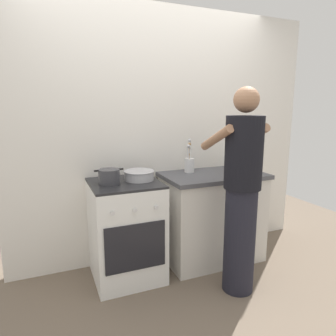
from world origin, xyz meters
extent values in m
plane|color=#6B5B4C|center=(0.00, 0.00, 0.00)|extent=(6.00, 6.00, 0.00)
cube|color=silver|center=(0.20, 0.50, 1.25)|extent=(3.20, 0.10, 2.50)
cube|color=silver|center=(0.55, 0.15, 0.43)|extent=(0.96, 0.56, 0.86)
cube|color=#4C4C51|center=(0.55, 0.15, 0.88)|extent=(1.00, 0.60, 0.04)
cube|color=white|center=(-0.35, 0.15, 0.44)|extent=(0.60, 0.60, 0.88)
cube|color=#232326|center=(-0.35, 0.15, 0.89)|extent=(0.60, 0.60, 0.02)
cube|color=black|center=(-0.35, -0.16, 0.42)|extent=(0.51, 0.01, 0.40)
cylinder|color=silver|center=(-0.53, -0.16, 0.74)|extent=(0.04, 0.01, 0.04)
cylinder|color=silver|center=(-0.35, -0.16, 0.74)|extent=(0.04, 0.01, 0.04)
cylinder|color=silver|center=(-0.17, -0.16, 0.74)|extent=(0.04, 0.01, 0.04)
cylinder|color=#38383D|center=(-0.49, 0.12, 0.97)|extent=(0.18, 0.18, 0.13)
cube|color=black|center=(-0.60, 0.12, 1.03)|extent=(0.04, 0.02, 0.01)
cube|color=black|center=(-0.38, 0.12, 1.03)|extent=(0.04, 0.02, 0.01)
cylinder|color=#B7B7BC|center=(-0.21, 0.17, 0.94)|extent=(0.26, 0.26, 0.09)
torus|color=#B7B7BC|center=(-0.21, 0.17, 0.98)|extent=(0.28, 0.28, 0.01)
cylinder|color=silver|center=(0.36, 0.30, 0.97)|extent=(0.10, 0.10, 0.14)
cylinder|color=#B7BABF|center=(0.36, 0.31, 1.06)|extent=(0.04, 0.01, 0.30)
sphere|color=#B7BABF|center=(0.36, 0.31, 1.22)|extent=(0.03, 0.03, 0.03)
cylinder|color=white|center=(0.36, 0.30, 1.04)|extent=(0.04, 0.05, 0.22)
sphere|color=white|center=(0.36, 0.30, 1.16)|extent=(0.03, 0.03, 0.03)
cylinder|color=silver|center=(0.34, 0.30, 1.04)|extent=(0.03, 0.04, 0.23)
sphere|color=silver|center=(0.34, 0.30, 1.17)|extent=(0.03, 0.03, 0.03)
cylinder|color=#9E7547|center=(0.36, 0.30, 1.05)|extent=(0.03, 0.06, 0.25)
sphere|color=#9E7547|center=(0.36, 0.30, 1.18)|extent=(0.03, 0.03, 0.03)
cylinder|color=gold|center=(0.78, 0.20, 1.01)|extent=(0.06, 0.06, 0.21)
cylinder|color=gold|center=(0.78, 0.20, 1.13)|extent=(0.03, 0.03, 0.04)
cylinder|color=black|center=(0.78, 0.20, 1.15)|extent=(0.03, 0.03, 0.02)
cylinder|color=black|center=(0.48, -0.42, 0.45)|extent=(0.26, 0.26, 0.90)
cylinder|color=black|center=(0.48, -0.42, 1.19)|extent=(0.30, 0.30, 0.58)
sphere|color=#A07254|center=(0.48, -0.42, 1.60)|extent=(0.20, 0.20, 0.20)
cylinder|color=#A07254|center=(0.31, -0.28, 1.30)|extent=(0.07, 0.41, 0.24)
cylinder|color=#A07254|center=(0.65, -0.28, 1.30)|extent=(0.07, 0.41, 0.24)
camera|label=1|loc=(-0.99, -2.38, 1.54)|focal=32.39mm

